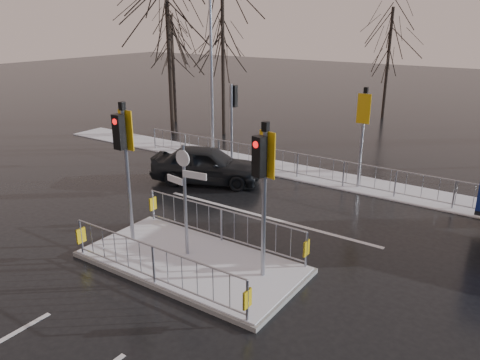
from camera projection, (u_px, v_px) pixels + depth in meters
The scene contains 11 objects.
ground at pixel (191, 264), 12.53m from camera, with size 120.00×120.00×0.00m, color black.
snow_verge at pixel (325, 178), 19.25m from camera, with size 30.00×2.00×0.04m, color silver.
lane_markings at pixel (183, 269), 12.27m from camera, with size 8.00×11.38×0.01m.
traffic_island at pixel (191, 251), 12.42m from camera, with size 6.00×3.04×4.15m.
far_kerb_fixtures at pixel (328, 158), 18.37m from camera, with size 18.00×0.65×3.83m.
car_far_lane at pixel (207, 165), 18.54m from camera, with size 1.75×4.36×1.49m, color black.
tree_near_a at pixel (168, 21), 24.69m from camera, with size 4.75×4.75×8.97m.
tree_near_b at pixel (223, 40), 24.86m from camera, with size 4.00×4.00×7.55m.
tree_near_c at pixel (173, 48), 28.24m from camera, with size 3.50×3.50×6.61m.
tree_far_a at pixel (390, 42), 29.21m from camera, with size 3.75×3.75×7.08m.
street_lamp_left at pixel (212, 57), 21.90m from camera, with size 1.25×0.18×8.20m.
Camera 1 is at (7.31, -8.45, 6.25)m, focal length 35.00 mm.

